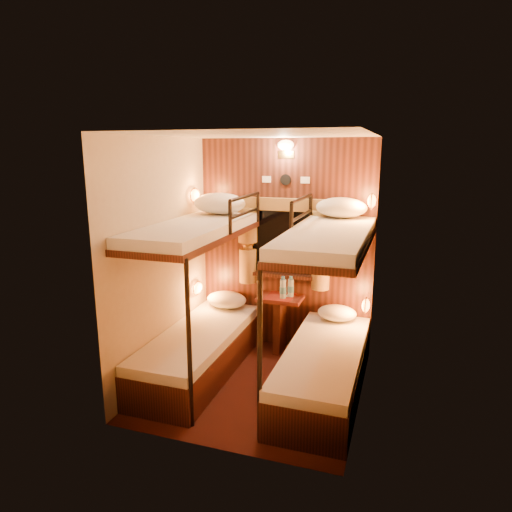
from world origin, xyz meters
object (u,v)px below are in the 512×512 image
(table, at_px, (280,316))
(bottle_right, at_px, (291,288))
(bunk_left, at_px, (199,321))
(bunk_right, at_px, (325,337))
(bottle_left, at_px, (283,289))

(table, height_order, bottle_right, bottle_right)
(bunk_left, height_order, bunk_right, same)
(bunk_left, relative_size, bunk_right, 1.00)
(bottle_left, bearing_deg, bunk_left, -133.47)
(bunk_left, height_order, bottle_right, bunk_left)
(bunk_left, height_order, bottle_left, bunk_left)
(bunk_left, distance_m, bottle_right, 1.13)
(bunk_left, distance_m, bunk_right, 1.30)
(table, bearing_deg, bottle_right, 14.59)
(bunk_left, bearing_deg, bottle_left, 46.53)
(bunk_right, relative_size, table, 2.90)
(bunk_right, distance_m, bottle_right, 0.99)
(bunk_right, distance_m, bottle_left, 0.97)
(bunk_right, xyz_separation_m, bottle_left, (-0.60, 0.73, 0.20))
(bunk_left, relative_size, bottle_left, 7.45)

